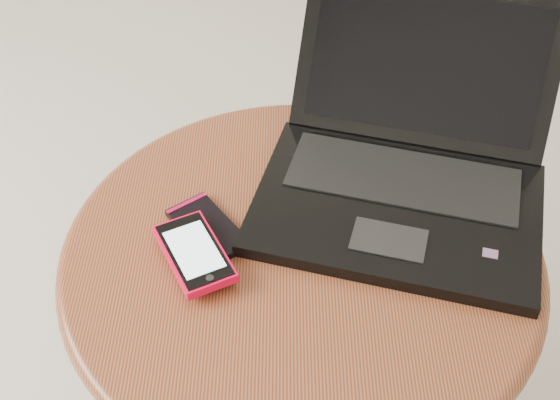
{
  "coord_description": "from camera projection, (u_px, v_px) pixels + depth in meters",
  "views": [
    {
      "loc": [
        0.04,
        -0.71,
        1.2
      ],
      "look_at": [
        0.04,
        -0.05,
        0.56
      ],
      "focal_mm": 47.71,
      "sensor_mm": 36.0,
      "label": 1
    }
  ],
  "objects": [
    {
      "name": "laptop",
      "position": [
        405.0,
        165.0,
        1.01
      ],
      "size": [
        0.46,
        0.47,
        0.21
      ],
      "color": "black",
      "rests_on": "table"
    },
    {
      "name": "phone_black",
      "position": [
        208.0,
        228.0,
        0.97
      ],
      "size": [
        0.12,
        0.13,
        0.01
      ],
      "color": "black",
      "rests_on": "table"
    },
    {
      "name": "table",
      "position": [
        300.0,
        299.0,
        1.03
      ],
      "size": [
        0.62,
        0.62,
        0.5
      ],
      "color": "brown",
      "rests_on": "ground"
    },
    {
      "name": "phone_pink",
      "position": [
        194.0,
        253.0,
        0.92
      ],
      "size": [
        0.11,
        0.14,
        0.01
      ],
      "color": "#FF0535",
      "rests_on": "phone_black"
    }
  ]
}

